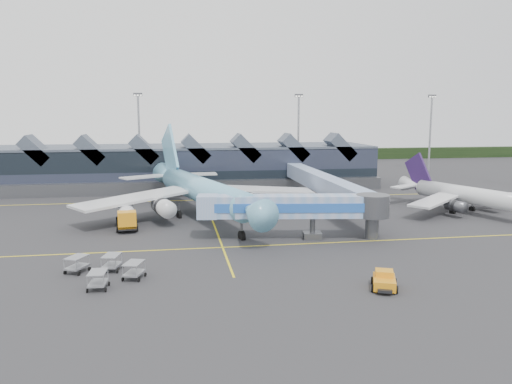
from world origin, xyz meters
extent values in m
plane|color=#29282B|center=(0.00, 0.00, 0.00)|extent=(260.00, 260.00, 0.00)
cube|color=yellow|center=(0.00, -8.00, 0.01)|extent=(120.00, 0.25, 0.01)
cube|color=yellow|center=(0.00, 28.00, 0.01)|extent=(120.00, 0.25, 0.01)
cube|color=yellow|center=(0.00, 10.00, 0.01)|extent=(0.25, 60.00, 0.01)
cube|color=black|center=(0.00, 110.00, 2.00)|extent=(260.00, 4.00, 4.00)
cube|color=black|center=(-5.00, 48.00, 4.50)|extent=(90.00, 20.00, 9.00)
cube|color=#495261|center=(-5.00, 48.00, 9.20)|extent=(90.00, 20.00, 0.60)
cube|color=#4F5056|center=(-5.00, 37.00, 1.30)|extent=(90.00, 2.50, 2.60)
cube|color=#495261|center=(-34.00, 41.00, 9.30)|extent=(6.43, 6.00, 6.43)
cube|color=#495261|center=(-23.00, 41.00, 9.30)|extent=(6.43, 6.00, 6.43)
cube|color=#495261|center=(-12.00, 41.00, 9.30)|extent=(6.43, 6.00, 6.43)
cube|color=#495261|center=(-1.00, 41.00, 9.30)|extent=(6.43, 6.00, 6.43)
cube|color=#495261|center=(10.00, 41.00, 9.30)|extent=(6.43, 6.00, 6.43)
cube|color=#495261|center=(21.00, 41.00, 9.30)|extent=(6.43, 6.00, 6.43)
cube|color=#495261|center=(32.00, 41.00, 9.30)|extent=(6.43, 6.00, 6.43)
cylinder|color=gray|center=(-15.00, 72.00, 11.00)|extent=(0.56, 0.56, 22.00)
cube|color=#4F5056|center=(-15.00, 72.00, 22.00)|extent=(2.40, 0.50, 0.90)
cylinder|color=gray|center=(30.00, 72.00, 11.00)|extent=(0.56, 0.56, 22.00)
cube|color=#4F5056|center=(30.00, 72.00, 22.00)|extent=(2.40, 0.50, 0.90)
cylinder|color=gray|center=(70.00, 70.00, 11.00)|extent=(0.56, 0.56, 22.00)
cube|color=#4F5056|center=(70.00, 70.00, 22.00)|extent=(2.40, 0.50, 0.90)
cylinder|color=#65ADCD|center=(-1.39, 10.99, 4.49)|extent=(13.21, 33.61, 4.16)
cone|color=#65ADCD|center=(4.00, -8.03, 4.49)|extent=(5.58, 6.70, 4.16)
cube|color=black|center=(4.20, -8.73, 5.37)|extent=(1.61, 0.75, 0.48)
cone|color=#65ADCD|center=(-7.05, 30.94, 4.81)|extent=(6.11, 8.56, 4.16)
cube|color=silver|center=(-12.02, 9.43, 3.76)|extent=(19.21, 15.75, 1.37)
cube|color=silver|center=(8.47, 15.24, 3.76)|extent=(19.15, 6.98, 1.37)
cylinder|color=silver|center=(-7.56, 6.73, 2.72)|extent=(4.06, 6.27, 2.58)
cylinder|color=silver|center=(6.10, 10.61, 2.72)|extent=(4.06, 6.27, 2.58)
cube|color=#65ADCD|center=(-6.52, 29.08, 9.15)|extent=(3.38, 10.39, 11.48)
cube|color=silver|center=(-11.58, 28.15, 4.81)|extent=(9.21, 7.24, 0.27)
cube|color=silver|center=(-1.72, 30.94, 4.81)|extent=(8.78, 3.65, 0.27)
cylinder|color=#4F5056|center=(2.95, -4.32, 1.21)|extent=(0.31, 0.31, 2.41)
cylinder|color=#4F5056|center=(-5.19, 11.42, 1.21)|extent=(0.31, 0.31, 2.41)
cylinder|color=#4F5056|center=(1.62, 13.35, 1.21)|extent=(0.31, 0.31, 2.41)
cylinder|color=black|center=(2.95, -4.32, 0.43)|extent=(0.90, 1.62, 1.54)
cylinder|color=silver|center=(43.25, 7.28, 3.14)|extent=(9.40, 20.18, 2.91)
cone|color=silver|center=(39.17, 19.09, 3.35)|extent=(4.27, 5.35, 2.91)
cube|color=silver|center=(36.52, 5.94, 2.63)|extent=(11.93, 10.31, 0.97)
cube|color=silver|center=(49.38, 10.38, 2.63)|extent=(12.16, 4.01, 0.97)
cylinder|color=#4F5056|center=(39.44, 4.43, 1.90)|extent=(2.84, 3.89, 1.80)
cylinder|color=#4F5056|center=(48.01, 7.39, 1.90)|extent=(2.84, 3.89, 1.80)
cube|color=#30194D|center=(39.55, 17.99, 6.04)|extent=(2.55, 6.32, 7.09)
cube|color=silver|center=(36.36, 17.20, 3.35)|extent=(5.75, 4.73, 0.24)
cube|color=silver|center=(42.55, 19.34, 3.35)|extent=(5.70, 2.52, 0.24)
cylinder|color=#4F5056|center=(40.63, 7.30, 0.84)|extent=(0.27, 0.27, 1.68)
cylinder|color=#4F5056|center=(45.30, 8.91, 0.84)|extent=(0.27, 0.27, 1.68)
cube|color=#7EA2D2|center=(9.42, -5.18, 4.52)|extent=(20.39, 5.86, 2.92)
cube|color=blue|center=(9.20, -6.72, 4.52)|extent=(19.98, 2.98, 1.21)
cube|color=#7EA2D2|center=(-1.56, -3.60, 4.52)|extent=(3.05, 3.57, 3.03)
cylinder|color=#4F5056|center=(12.42, -5.61, 2.26)|extent=(0.71, 0.71, 4.52)
cube|color=#4F5056|center=(12.42, -5.61, 0.45)|extent=(2.68, 2.34, 0.91)
cylinder|color=black|center=(11.42, -5.46, 0.35)|extent=(0.53, 0.96, 0.91)
cylinder|color=black|center=(13.41, -5.75, 0.35)|extent=(0.53, 0.96, 0.91)
cylinder|color=#4F5056|center=(20.40, -6.75, 4.52)|extent=(4.44, 4.44, 3.03)
cylinder|color=#4F5056|center=(20.40, -6.75, 2.26)|extent=(1.82, 1.82, 4.52)
cube|color=black|center=(-13.00, 5.73, 0.79)|extent=(3.60, 9.73, 0.53)
cube|color=orange|center=(-12.59, 2.16, 1.90)|extent=(2.78, 2.60, 2.32)
cube|color=black|center=(-12.50, 1.32, 2.43)|extent=(2.33, 0.42, 1.06)
cylinder|color=silver|center=(-13.15, 6.99, 2.22)|extent=(3.11, 6.36, 2.43)
sphere|color=silver|center=(-13.49, 10.03, 2.22)|extent=(2.32, 2.32, 2.32)
sphere|color=silver|center=(-12.80, 3.95, 2.22)|extent=(2.32, 2.32, 2.32)
cylinder|color=black|center=(-13.95, 2.43, 0.53)|extent=(0.49, 1.09, 1.06)
cylinder|color=black|center=(-11.33, 2.73, 0.53)|extent=(0.49, 1.09, 1.06)
cylinder|color=black|center=(-14.37, 6.10, 0.53)|extent=(0.49, 1.09, 1.06)
cylinder|color=black|center=(-11.75, 6.40, 0.53)|extent=(0.49, 1.09, 1.06)
cylinder|color=black|center=(-14.67, 8.73, 0.53)|extent=(0.49, 1.09, 1.06)
cylinder|color=black|center=(-12.05, 9.03, 0.53)|extent=(0.49, 1.09, 1.06)
cube|color=orange|center=(13.90, -25.64, 0.66)|extent=(3.14, 3.89, 0.94)
cube|color=orange|center=(14.10, -25.12, 1.36)|extent=(2.11, 2.01, 0.66)
cube|color=black|center=(13.25, -27.30, 0.42)|extent=(1.49, 1.17, 0.28)
cylinder|color=black|center=(12.49, -26.30, 0.37)|extent=(0.53, 0.80, 0.75)
cylinder|color=black|center=(14.49, -27.08, 0.37)|extent=(0.53, 0.80, 0.75)
cylinder|color=black|center=(13.30, -24.21, 0.37)|extent=(0.53, 0.80, 0.75)
cylinder|color=black|center=(15.31, -24.99, 0.37)|extent=(0.53, 0.80, 0.75)
cube|color=#999BA2|center=(-12.69, -15.49, 0.62)|extent=(2.07, 2.77, 0.17)
cube|color=#999BA2|center=(-12.69, -15.49, 1.70)|extent=(2.07, 2.77, 0.09)
cylinder|color=black|center=(-11.67, -14.78, 0.20)|extent=(0.22, 0.43, 0.41)
cube|color=#999BA2|center=(-10.13, -18.68, 0.62)|extent=(2.27, 2.86, 0.17)
cube|color=#999BA2|center=(-10.13, -18.68, 1.70)|extent=(2.27, 2.86, 0.09)
cylinder|color=black|center=(-9.05, -18.07, 0.20)|extent=(0.25, 0.43, 0.41)
cube|color=#999BA2|center=(-16.27, -15.54, 0.62)|extent=(2.53, 2.94, 0.17)
cube|color=#999BA2|center=(-16.27, -15.54, 1.70)|extent=(2.53, 2.94, 0.09)
cylinder|color=black|center=(-15.11, -15.10, 0.20)|extent=(0.30, 0.43, 0.41)
cube|color=#999BA2|center=(-13.32, -21.24, 0.62)|extent=(1.73, 2.58, 0.17)
cube|color=#999BA2|center=(-13.32, -21.24, 1.70)|extent=(1.73, 2.58, 0.09)
cylinder|color=black|center=(-12.42, -20.38, 0.20)|extent=(0.16, 0.42, 0.41)
camera|label=1|loc=(-5.86, -69.12, 16.65)|focal=35.00mm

